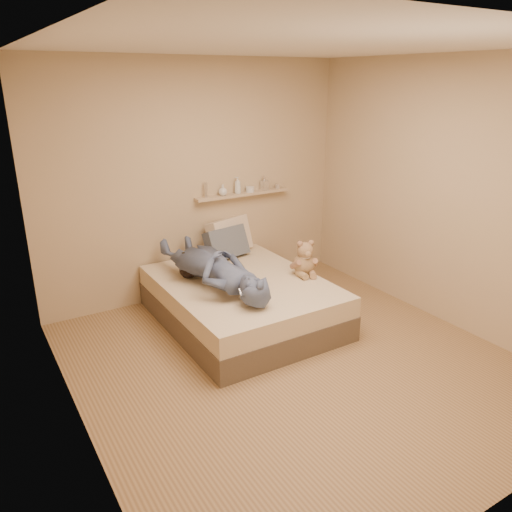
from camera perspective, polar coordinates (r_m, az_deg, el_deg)
room at (r=4.01m, az=4.86°, el=4.06°), size 3.80×3.80×3.80m
bed at (r=5.12m, az=-1.64°, el=-5.18°), size 1.50×1.90×0.45m
game_console at (r=4.42m, az=-0.86°, el=-4.03°), size 0.18×0.10×0.06m
teddy_bear at (r=5.15m, az=5.59°, el=-0.53°), size 0.30×0.31×0.38m
dark_plush at (r=5.10m, az=-7.75°, el=-1.21°), size 0.18×0.18×0.28m
pillow_cream at (r=5.79m, az=-3.05°, el=2.32°), size 0.60×0.42×0.43m
pillow_grey at (r=5.63m, az=-3.39°, el=1.48°), size 0.54×0.35×0.37m
person at (r=4.88m, az=-4.87°, el=-1.25°), size 0.73×1.63×0.38m
wall_shelf at (r=5.85m, az=-1.50°, el=7.08°), size 1.20×0.12×0.03m
shelf_bottles at (r=5.83m, az=-1.56°, el=7.91°), size 1.01×0.13×0.19m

